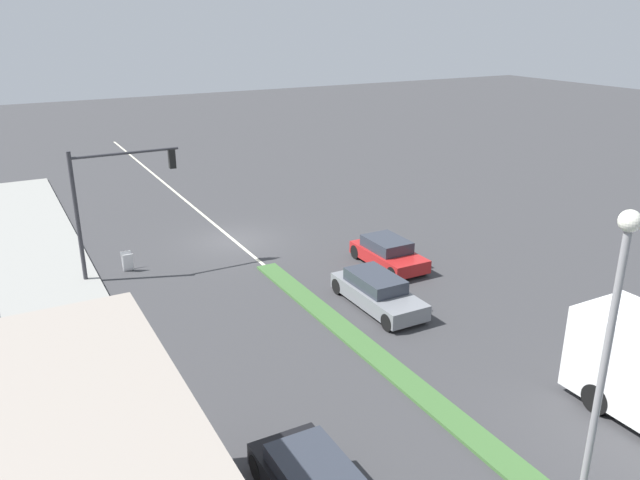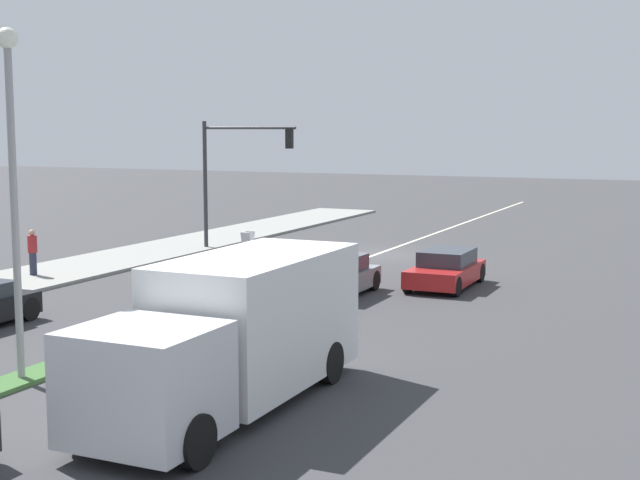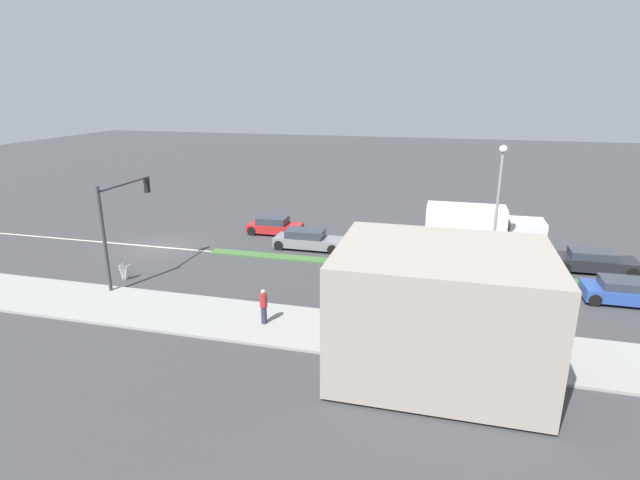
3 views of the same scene
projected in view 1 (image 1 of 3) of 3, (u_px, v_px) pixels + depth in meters
The scene contains 8 objects.
ground_plane at pixel (473, 437), 17.09m from camera, with size 160.00×160.00×0.00m, color #38383A.
lane_marking_center at pixel (234, 241), 31.95m from camera, with size 0.16×60.00×0.01m, color beige.
traffic_signal_main at pixel (110, 190), 26.40m from camera, with size 4.59×0.34×5.60m.
street_lamp at pixel (609, 337), 12.61m from camera, with size 0.44×0.44×7.37m.
pedestrian at pixel (78, 372), 18.39m from camera, with size 0.34×0.34×1.66m.
warning_aframe_sign at pixel (128, 261), 28.13m from camera, with size 0.45×0.53×0.84m.
suv_grey at pixel (377, 292), 24.56m from camera, with size 1.75×4.52×1.30m.
hatchback_red at pixel (388, 253), 28.57m from camera, with size 1.84×3.93×1.27m.
Camera 1 is at (10.50, 28.47, 10.92)m, focal length 35.00 mm.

